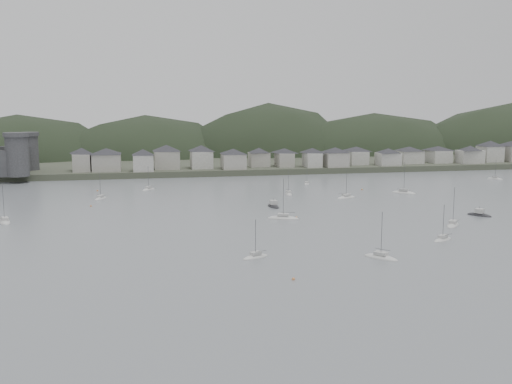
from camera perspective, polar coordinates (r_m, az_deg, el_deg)
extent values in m
plane|color=slate|center=(121.92, 7.41, -7.83)|extent=(900.00, 900.00, 0.00)
cube|color=#383D2D|center=(408.50, -6.44, 3.77)|extent=(900.00, 250.00, 3.00)
ellipsoid|color=black|center=(391.36, -22.44, 1.27)|extent=(138.98, 92.48, 81.13)
ellipsoid|color=black|center=(385.74, -10.87, 1.69)|extent=(132.08, 90.41, 79.74)
ellipsoid|color=black|center=(396.42, 1.22, 1.62)|extent=(133.88, 88.37, 101.41)
ellipsoid|color=black|center=(415.13, 11.56, 2.09)|extent=(165.81, 81.78, 82.55)
ellipsoid|color=black|center=(467.37, 23.96, 1.91)|extent=(177.60, 96.61, 102.57)
cylinder|color=#353538|center=(282.13, -22.75, 3.27)|extent=(10.00, 10.00, 18.00)
cylinder|color=#353538|center=(309.64, -21.79, 3.63)|extent=(10.00, 10.00, 17.00)
cube|color=#353538|center=(296.09, -22.22, 2.93)|extent=(3.50, 30.00, 12.00)
cube|color=gray|center=(294.60, -16.96, 2.83)|extent=(8.34, 12.91, 8.59)
pyramid|color=#26262B|center=(294.13, -17.00, 3.95)|extent=(15.78, 15.78, 3.01)
cube|color=gray|center=(293.19, -14.69, 2.87)|extent=(13.68, 13.35, 8.36)
pyramid|color=#26262B|center=(292.73, -14.73, 3.97)|extent=(20.07, 20.07, 2.93)
cube|color=#A09D96|center=(287.61, -11.20, 2.86)|extent=(9.78, 10.20, 8.08)
pyramid|color=#26262B|center=(287.15, -11.23, 3.94)|extent=(14.83, 14.83, 2.83)
cube|color=gray|center=(297.55, -8.91, 3.19)|extent=(12.59, 13.33, 9.09)
pyramid|color=#26262B|center=(297.07, -8.93, 4.37)|extent=(19.24, 19.24, 3.18)
cube|color=#A09D96|center=(297.50, -5.47, 3.23)|extent=(10.74, 12.17, 8.87)
pyramid|color=#26262B|center=(297.03, -5.48, 4.38)|extent=(17.01, 17.01, 3.10)
cube|color=gray|center=(293.28, -2.27, 3.07)|extent=(11.63, 12.09, 7.69)
pyramid|color=#26262B|center=(292.85, -2.28, 4.09)|extent=(17.61, 17.61, 2.69)
cube|color=gray|center=(304.68, 0.30, 3.26)|extent=(10.37, 9.35, 7.44)
pyramid|color=#26262B|center=(304.27, 0.30, 4.20)|extent=(14.65, 14.65, 2.60)
cube|color=gray|center=(305.49, 2.85, 3.24)|extent=(8.24, 12.20, 7.22)
pyramid|color=#26262B|center=(305.10, 2.86, 4.15)|extent=(15.17, 15.17, 2.53)
cube|color=#A09D96|center=(304.33, 5.63, 3.21)|extent=(8.06, 10.91, 7.46)
pyramid|color=#26262B|center=(303.92, 5.65, 4.16)|extent=(14.08, 14.08, 2.61)
cube|color=gray|center=(306.87, 7.91, 3.23)|extent=(11.73, 11.78, 7.66)
pyramid|color=#26262B|center=(306.46, 7.93, 4.20)|extent=(17.46, 17.46, 2.68)
cube|color=#A09D96|center=(321.69, 9.97, 3.39)|extent=(10.19, 13.02, 7.33)
pyramid|color=#26262B|center=(321.31, 10.00, 4.27)|extent=(17.23, 17.23, 2.57)
cube|color=#A09D96|center=(319.56, 13.05, 3.23)|extent=(11.70, 9.81, 6.88)
pyramid|color=#26262B|center=(319.19, 13.08, 4.06)|extent=(15.97, 15.97, 2.41)
cube|color=#A09D96|center=(334.85, 15.03, 3.39)|extent=(12.83, 12.48, 7.00)
pyramid|color=#26262B|center=(334.50, 15.06, 4.20)|extent=(18.79, 18.79, 2.45)
cube|color=#A09D96|center=(343.99, 17.72, 3.41)|extent=(11.07, 13.50, 6.97)
pyramid|color=#26262B|center=(343.65, 17.75, 4.19)|extent=(18.25, 18.25, 2.44)
cube|color=#A09D96|center=(345.30, 20.56, 3.32)|extent=(13.75, 9.12, 7.34)
pyramid|color=#26262B|center=(344.94, 20.60, 4.14)|extent=(16.97, 16.97, 2.57)
cube|color=#A09D96|center=(359.70, 22.31, 3.54)|extent=(11.37, 11.57, 9.05)
pyramid|color=#26262B|center=(359.31, 22.37, 4.51)|extent=(17.03, 17.03, 3.17)
ellipsoid|color=silver|center=(175.83, 19.05, -3.19)|extent=(8.05, 8.48, 1.77)
cube|color=#B5B4B0|center=(175.60, 19.07, -2.81)|extent=(3.53, 3.61, 0.70)
cylinder|color=#3F3F42|center=(174.82, 19.14, -1.36)|extent=(0.12, 0.12, 11.08)
cylinder|color=#3F3F42|center=(175.06, 19.58, -2.68)|extent=(2.75, 3.03, 0.10)
ellipsoid|color=silver|center=(226.45, 3.27, -0.23)|extent=(3.58, 8.09, 1.56)
cube|color=#B5B4B0|center=(226.29, 3.27, 0.04)|extent=(2.09, 2.95, 0.70)
cylinder|color=#3F3F42|center=(225.75, 3.28, 1.03)|extent=(0.12, 0.12, 9.77)
cylinder|color=#3F3F42|center=(227.49, 3.13, 0.22)|extent=(0.60, 3.50, 0.10)
ellipsoid|color=silver|center=(219.55, 9.00, -0.60)|extent=(8.94, 5.57, 1.71)
cube|color=#B5B4B0|center=(219.38, 9.00, -0.30)|extent=(3.46, 2.81, 0.70)
cylinder|color=#3F3F42|center=(218.78, 9.03, 0.82)|extent=(0.12, 0.12, 10.66)
cylinder|color=#3F3F42|center=(219.29, 8.60, -0.15)|extent=(3.62, 1.45, 0.10)
ellipsoid|color=silver|center=(257.85, 5.10, 0.80)|extent=(4.53, 6.22, 1.20)
cube|color=#B5B4B0|center=(257.73, 5.11, 1.00)|extent=(2.16, 2.48, 0.70)
cylinder|color=#3F3F42|center=(257.37, 5.11, 1.66)|extent=(0.12, 0.12, 7.53)
cylinder|color=#3F3F42|center=(258.42, 4.94, 1.14)|extent=(1.36, 2.44, 0.10)
ellipsoid|color=silver|center=(242.82, -10.67, 0.22)|extent=(6.89, 7.83, 1.59)
cube|color=#B5B4B0|center=(242.67, -10.68, 0.47)|extent=(3.09, 3.27, 0.70)
cylinder|color=#3F3F42|center=(242.16, -10.70, 1.41)|extent=(0.12, 0.12, 9.93)
cylinder|color=#3F3F42|center=(241.50, -10.46, 0.57)|extent=(2.28, 2.88, 0.10)
ellipsoid|color=silver|center=(186.63, -23.80, -2.79)|extent=(5.74, 9.60, 1.83)
cube|color=#B5B4B0|center=(186.42, -23.83, -2.43)|extent=(2.94, 3.68, 0.70)
cylinder|color=#3F3F42|center=(185.66, -23.91, -1.02)|extent=(0.12, 0.12, 11.43)
cylinder|color=#3F3F42|center=(184.94, -24.10, -2.35)|extent=(1.43, 3.92, 0.10)
ellipsoid|color=silver|center=(236.62, 14.54, -0.12)|extent=(9.20, 9.24, 1.98)
cube|color=#B5B4B0|center=(236.44, 14.55, 0.19)|extent=(3.98, 3.99, 0.70)
cylinder|color=#3F3F42|center=(235.80, 14.60, 1.40)|extent=(0.12, 0.12, 12.35)
cylinder|color=#3F3F42|center=(234.69, 14.42, 0.27)|extent=(3.20, 3.23, 0.10)
ellipsoid|color=silver|center=(155.70, 18.14, -4.60)|extent=(7.58, 5.68, 1.47)
cube|color=#B5B4B0|center=(155.48, 18.15, -4.23)|extent=(3.04, 2.68, 0.70)
cylinder|color=#3F3F42|center=(154.74, 18.22, -2.88)|extent=(0.12, 0.12, 9.21)
cylinder|color=#3F3F42|center=(155.39, 18.65, -4.05)|extent=(2.94, 1.72, 0.10)
ellipsoid|color=silver|center=(297.90, 22.76, 1.20)|extent=(5.87, 7.47, 1.47)
cube|color=#B5B4B0|center=(297.79, 22.77, 1.39)|extent=(2.73, 3.03, 0.70)
cylinder|color=#3F3F42|center=(297.40, 22.81, 2.10)|extent=(0.12, 0.12, 9.17)
cylinder|color=#3F3F42|center=(296.42, 22.79, 1.47)|extent=(1.83, 2.86, 0.10)
ellipsoid|color=silver|center=(131.24, -0.04, -6.56)|extent=(7.26, 4.95, 1.39)
cube|color=#B5B4B0|center=(130.99, -0.04, -6.14)|extent=(2.86, 2.42, 0.70)
cylinder|color=#3F3F42|center=(130.16, -0.04, -4.65)|extent=(0.12, 0.12, 8.71)
cylinder|color=#3F3F42|center=(130.59, 0.50, -5.94)|extent=(2.89, 1.41, 0.10)
ellipsoid|color=silver|center=(176.52, 2.74, -2.69)|extent=(10.32, 6.72, 1.97)
cube|color=#B5B4B0|center=(176.27, 2.74, -2.28)|extent=(4.02, 3.33, 0.70)
cylinder|color=#3F3F42|center=(175.42, 2.75, -0.66)|extent=(0.12, 0.12, 12.33)
cylinder|color=#3F3F42|center=(177.24, 3.20, -2.04)|extent=(4.13, 1.81, 0.10)
ellipsoid|color=silver|center=(222.64, -15.25, -0.67)|extent=(5.61, 8.35, 1.60)
cube|color=#B5B4B0|center=(222.48, -15.26, -0.39)|extent=(2.75, 3.28, 0.70)
cylinder|color=#3F3F42|center=(221.92, -15.30, 0.65)|extent=(0.12, 0.12, 10.00)
cylinder|color=#3F3F42|center=(223.73, -15.40, -0.20)|extent=(1.56, 3.33, 0.10)
ellipsoid|color=silver|center=(133.78, 12.36, -6.47)|extent=(7.32, 8.33, 1.69)
cube|color=#B5B4B0|center=(133.50, 12.38, -6.00)|extent=(3.28, 3.48, 0.70)
cylinder|color=#3F3F42|center=(132.51, 12.44, -4.20)|extent=(0.12, 0.12, 10.56)
cylinder|color=#3F3F42|center=(134.80, 12.54, -5.62)|extent=(2.41, 3.06, 0.10)
ellipsoid|color=black|center=(194.97, 21.40, -2.20)|extent=(6.71, 8.15, 1.74)
cube|color=#B5B4B0|center=(194.71, 21.43, -1.76)|extent=(3.15, 3.19, 1.40)
cylinder|color=#3F3F42|center=(194.57, 21.44, -1.50)|extent=(0.10, 0.10, 1.20)
ellipsoid|color=black|center=(197.74, 1.74, -1.48)|extent=(3.92, 8.48, 1.80)
cube|color=#B5B4B0|center=(197.49, 1.75, -1.04)|extent=(2.57, 2.72, 1.40)
cylinder|color=#3F3F42|center=(197.34, 1.75, -0.78)|extent=(0.10, 0.10, 1.20)
sphere|color=#CE7F44|center=(178.27, 4.05, -2.56)|extent=(0.70, 0.70, 0.70)
sphere|color=#CE7F44|center=(115.13, 3.76, -8.68)|extent=(0.70, 0.70, 0.70)
sphere|color=#CE7F44|center=(206.71, -16.17, -1.35)|extent=(0.70, 0.70, 0.70)
sphere|color=#CE7F44|center=(243.01, 10.54, 0.25)|extent=(0.70, 0.70, 0.70)
sphere|color=#CE7F44|center=(244.33, -15.55, 0.13)|extent=(0.70, 0.70, 0.70)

